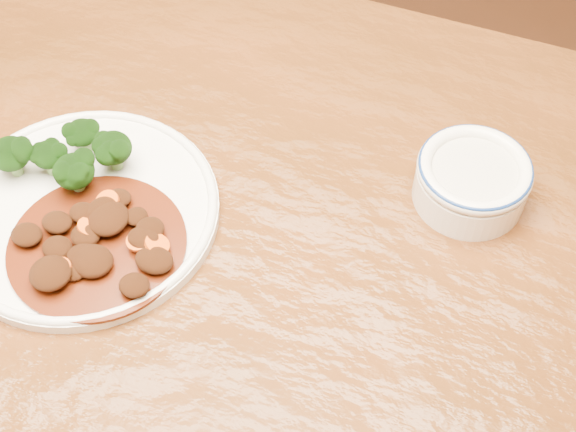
% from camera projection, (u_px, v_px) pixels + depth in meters
% --- Properties ---
extents(dining_table, '(1.52, 0.93, 0.75)m').
position_uv_depth(dining_table, '(202.00, 271.00, 0.94)').
color(dining_table, '#5B2B10').
rests_on(dining_table, ground).
extents(dinner_plate, '(0.30, 0.30, 0.02)m').
position_uv_depth(dinner_plate, '(84.00, 210.00, 0.88)').
color(dinner_plate, white).
rests_on(dinner_plate, dining_table).
extents(broccoli_florets, '(0.15, 0.10, 0.05)m').
position_uv_depth(broccoli_florets, '(65.00, 155.00, 0.88)').
color(broccoli_florets, '#719D51').
rests_on(broccoli_florets, dinner_plate).
extents(mince_stew, '(0.19, 0.19, 0.03)m').
position_uv_depth(mince_stew, '(97.00, 243.00, 0.83)').
color(mince_stew, '#4A1B07').
rests_on(mince_stew, dinner_plate).
extents(dip_bowl, '(0.13, 0.13, 0.06)m').
position_uv_depth(dip_bowl, '(472.00, 179.00, 0.88)').
color(dip_bowl, white).
rests_on(dip_bowl, dining_table).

